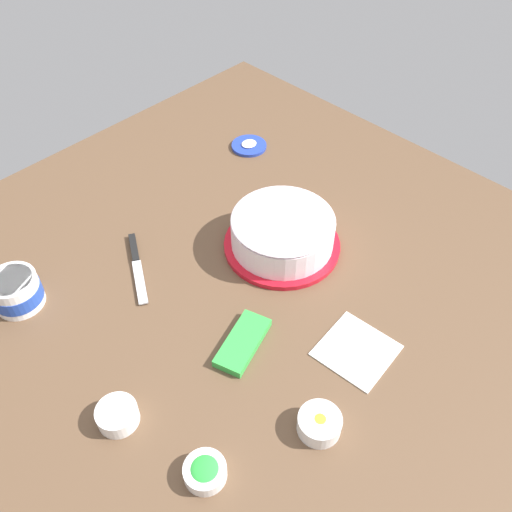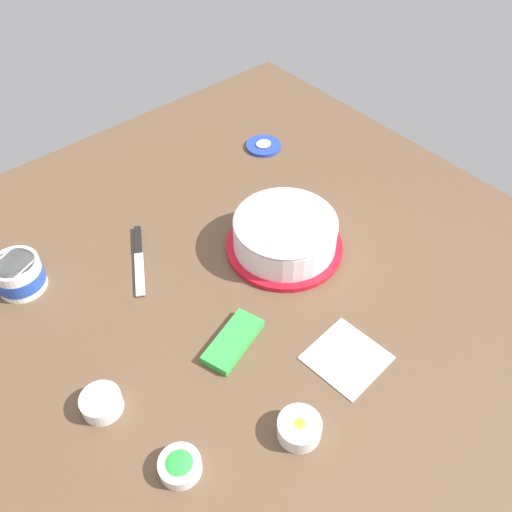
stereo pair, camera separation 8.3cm
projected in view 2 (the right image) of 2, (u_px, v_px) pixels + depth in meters
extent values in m
plane|color=brown|center=(241.00, 276.00, 1.35)|extent=(1.54, 1.54, 0.00)
cylinder|color=red|center=(283.00, 246.00, 1.41)|extent=(0.30, 0.30, 0.01)
cylinder|color=#DBB77A|center=(284.00, 235.00, 1.38)|extent=(0.24, 0.24, 0.06)
cylinder|color=white|center=(284.00, 233.00, 1.38)|extent=(0.26, 0.26, 0.07)
ellipsoid|color=white|center=(285.00, 221.00, 1.35)|extent=(0.26, 0.26, 0.02)
cylinder|color=white|center=(19.00, 275.00, 1.30)|extent=(0.11, 0.11, 0.08)
cylinder|color=#2347B2|center=(19.00, 276.00, 1.30)|extent=(0.12, 0.12, 0.04)
cylinder|color=white|center=(14.00, 265.00, 1.27)|extent=(0.10, 0.10, 0.01)
cylinder|color=#233DAD|center=(263.00, 146.00, 1.71)|extent=(0.11, 0.11, 0.01)
ellipsoid|color=white|center=(264.00, 144.00, 1.71)|extent=(0.05, 0.04, 0.01)
cube|color=silver|center=(140.00, 274.00, 1.35)|extent=(0.09, 0.13, 0.00)
cube|color=black|center=(138.00, 240.00, 1.43)|extent=(0.06, 0.09, 0.01)
cylinder|color=white|center=(102.00, 403.00, 1.09)|extent=(0.08, 0.08, 0.04)
cylinder|color=pink|center=(102.00, 403.00, 1.09)|extent=(0.07, 0.07, 0.01)
ellipsoid|color=pink|center=(101.00, 401.00, 1.09)|extent=(0.06, 0.06, 0.02)
cylinder|color=white|center=(180.00, 466.00, 1.01)|extent=(0.08, 0.08, 0.03)
cylinder|color=green|center=(180.00, 465.00, 1.01)|extent=(0.07, 0.07, 0.01)
ellipsoid|color=green|center=(179.00, 464.00, 1.00)|extent=(0.06, 0.06, 0.02)
cylinder|color=white|center=(299.00, 428.00, 1.06)|extent=(0.09, 0.09, 0.04)
cylinder|color=yellow|center=(299.00, 427.00, 1.05)|extent=(0.07, 0.07, 0.01)
ellipsoid|color=yellow|center=(300.00, 425.00, 1.05)|extent=(0.06, 0.06, 0.02)
cube|color=green|center=(233.00, 341.00, 1.21)|extent=(0.17, 0.11, 0.02)
cube|color=white|center=(347.00, 357.00, 1.19)|extent=(0.16, 0.16, 0.01)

